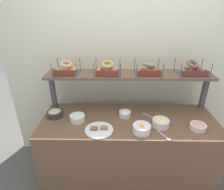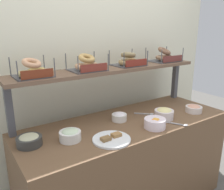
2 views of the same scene
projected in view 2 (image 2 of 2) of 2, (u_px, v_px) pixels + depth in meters
name	position (u px, v px, depth m)	size (l,w,h in m)	color
back_wall	(95.00, 72.00, 2.36)	(3.08, 0.06, 2.40)	#EAE7C8
deli_counter	(127.00, 165.00, 2.15)	(1.88, 0.70, 0.85)	brown
shelf_riser_left	(9.00, 111.00, 1.71)	(0.05, 0.05, 0.40)	#4C4C51
shelf_riser_right	(175.00, 80.00, 2.65)	(0.05, 0.05, 0.40)	#4C4C51
upper_shelf	(110.00, 69.00, 2.12)	(1.84, 0.32, 0.03)	brown
bowl_scallion_spread	(70.00, 135.00, 1.69)	(0.16, 0.16, 0.09)	white
bowl_fruit_salad	(155.00, 123.00, 1.89)	(0.17, 0.17, 0.09)	white
bowl_lox_spread	(194.00, 108.00, 2.25)	(0.15, 0.15, 0.07)	silver
bowl_egg_salad	(164.00, 113.00, 2.08)	(0.17, 0.17, 0.10)	white
bowl_cream_cheese	(119.00, 117.00, 2.04)	(0.13, 0.13, 0.07)	white
bowl_tuna_salad	(29.00, 140.00, 1.62)	(0.17, 0.17, 0.08)	#363633
serving_plate_white	(111.00, 139.00, 1.69)	(0.28, 0.28, 0.04)	white
serving_spoon_near_plate	(147.00, 114.00, 2.19)	(0.14, 0.13, 0.01)	#B7B7BC
serving_spoon_by_edge	(181.00, 124.00, 1.95)	(0.11, 0.16, 0.01)	#B7B7BC
bagel_basket_plain	(32.00, 71.00, 1.73)	(0.28, 0.25, 0.14)	#4C4C51
bagel_basket_sesame	(87.00, 65.00, 1.97)	(0.29, 0.25, 0.14)	#4C4C51
bagel_basket_everything	(128.00, 61.00, 2.22)	(0.29, 0.25, 0.14)	#4C4C51
bagel_basket_poppy	(164.00, 57.00, 2.47)	(0.32, 0.26, 0.15)	#4C4C51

